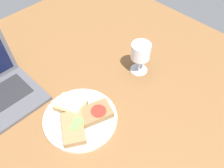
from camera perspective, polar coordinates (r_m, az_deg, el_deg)
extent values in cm
cube|color=brown|center=(91.95, -4.52, -4.61)|extent=(140.00, 140.00, 3.00)
cylinder|color=silver|center=(86.19, -7.25, -7.81)|extent=(25.15, 25.15, 1.40)
cube|color=#A88456|center=(87.39, -9.42, -4.91)|extent=(10.32, 12.00, 2.35)
cube|color=#F4EAB7|center=(86.12, -9.55, -4.29)|extent=(8.37, 10.03, 0.83)
cube|color=#937047|center=(82.19, -8.87, -9.97)|extent=(12.29, 13.83, 2.44)
cylinder|color=#6BB74C|center=(80.72, -8.70, -9.74)|extent=(2.69, 2.69, 0.35)
cylinder|color=#6BB74C|center=(81.61, -7.81, -8.53)|extent=(3.54, 3.54, 0.38)
cube|color=brown|center=(84.69, -3.81, -6.58)|extent=(12.58, 10.49, 2.39)
cylinder|color=red|center=(83.35, -3.08, -6.16)|extent=(5.06, 5.06, 0.41)
cylinder|color=white|center=(101.25, 6.12, 3.26)|extent=(6.85, 6.85, 0.40)
cylinder|color=white|center=(98.79, 6.28, 4.67)|extent=(1.08, 1.08, 6.59)
cylinder|color=white|center=(94.44, 6.60, 7.45)|extent=(7.41, 7.41, 6.25)
cylinder|color=white|center=(94.87, 6.57, 7.16)|extent=(6.82, 6.82, 4.95)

